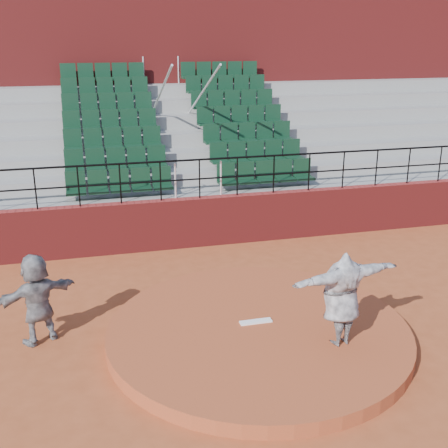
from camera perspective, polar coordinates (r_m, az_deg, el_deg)
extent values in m
plane|color=#9D4723|center=(10.52, 3.48, -11.51)|extent=(90.00, 90.00, 0.00)
cylinder|color=#A14524|center=(10.46, 3.49, -10.92)|extent=(5.50, 5.50, 0.25)
cube|color=white|center=(10.52, 3.25, -9.87)|extent=(0.60, 0.15, 0.03)
cube|color=maroon|center=(14.68, -2.44, 0.24)|extent=(24.00, 0.30, 1.30)
cylinder|color=black|center=(14.25, -2.53, 6.55)|extent=(24.00, 0.05, 0.05)
cylinder|color=black|center=(14.36, -2.50, 4.60)|extent=(24.00, 0.04, 0.04)
cylinder|color=black|center=(14.12, -18.61, 3.38)|extent=(0.04, 0.04, 1.00)
cylinder|color=black|center=(14.07, -14.56, 3.72)|extent=(0.04, 0.04, 1.00)
cylinder|color=black|center=(14.10, -10.49, 4.04)|extent=(0.04, 0.04, 1.00)
cylinder|color=black|center=(14.20, -6.46, 4.33)|extent=(0.04, 0.04, 1.00)
cylinder|color=black|center=(14.36, -2.50, 4.60)|extent=(0.04, 0.04, 1.00)
cylinder|color=black|center=(14.60, 1.35, 4.84)|extent=(0.04, 0.04, 1.00)
cylinder|color=black|center=(14.89, 5.07, 5.05)|extent=(0.04, 0.04, 1.00)
cylinder|color=black|center=(15.25, 8.63, 5.24)|extent=(0.04, 0.04, 1.00)
cylinder|color=black|center=(15.66, 12.02, 5.39)|extent=(0.04, 0.04, 1.00)
cylinder|color=black|center=(16.13, 15.23, 5.52)|extent=(0.04, 0.04, 1.00)
cylinder|color=black|center=(16.64, 18.25, 5.63)|extent=(0.04, 0.04, 1.00)
cylinder|color=black|center=(17.19, 21.08, 5.71)|extent=(0.04, 0.04, 1.00)
cube|color=gray|center=(15.22, -2.90, 0.90)|extent=(24.00, 0.85, 1.30)
cube|color=#10301D|center=(14.70, -10.54, 4.07)|extent=(2.75, 0.48, 0.72)
cube|color=#10301D|center=(15.45, 4.25, 5.04)|extent=(2.75, 0.48, 0.72)
cube|color=gray|center=(15.96, -3.53, 2.49)|extent=(24.00, 0.85, 1.70)
cube|color=#10301D|center=(15.44, -10.88, 6.27)|extent=(2.75, 0.48, 0.72)
cube|color=#10301D|center=(16.16, 3.32, 7.11)|extent=(2.75, 0.48, 0.72)
cube|color=gray|center=(16.71, -4.11, 3.93)|extent=(24.00, 0.85, 2.10)
cube|color=#10301D|center=(16.19, -11.18, 8.26)|extent=(2.75, 0.48, 0.72)
cube|color=#10301D|center=(16.88, 2.46, 9.01)|extent=(2.75, 0.48, 0.72)
cube|color=gray|center=(17.48, -4.63, 5.24)|extent=(24.00, 0.85, 2.50)
cube|color=#10301D|center=(16.97, -11.47, 10.08)|extent=(2.75, 0.48, 0.72)
cube|color=#10301D|center=(17.62, 1.67, 10.74)|extent=(2.75, 0.48, 0.72)
cube|color=gray|center=(18.25, -5.12, 6.45)|extent=(24.00, 0.85, 2.90)
cube|color=#10301D|center=(17.76, -11.72, 11.73)|extent=(2.75, 0.48, 0.72)
cube|color=#10301D|center=(18.39, 0.93, 12.33)|extent=(2.75, 0.48, 0.72)
cube|color=gray|center=(19.03, -5.57, 7.56)|extent=(24.00, 0.85, 3.30)
cube|color=#10301D|center=(18.56, -11.96, 13.24)|extent=(2.75, 0.48, 0.72)
cube|color=#10301D|center=(19.17, 0.24, 13.79)|extent=(2.75, 0.48, 0.72)
cube|color=gray|center=(19.82, -5.98, 8.57)|extent=(24.00, 0.85, 3.70)
cube|color=#10301D|center=(19.38, -12.19, 14.63)|extent=(2.75, 0.48, 0.72)
cube|color=#10301D|center=(19.96, -0.40, 15.13)|extent=(2.75, 0.48, 0.72)
cylinder|color=silver|center=(17.02, -6.86, 12.17)|extent=(0.06, 5.97, 2.46)
cylinder|color=silver|center=(17.22, -2.81, 12.35)|extent=(0.06, 5.97, 2.46)
cube|color=maroon|center=(21.50, -6.95, 13.89)|extent=(24.00, 3.00, 7.10)
imported|color=black|center=(9.69, 11.88, -7.43)|extent=(2.12, 0.93, 1.67)
imported|color=black|center=(10.58, -18.47, -7.21)|extent=(1.62, 1.11, 1.68)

